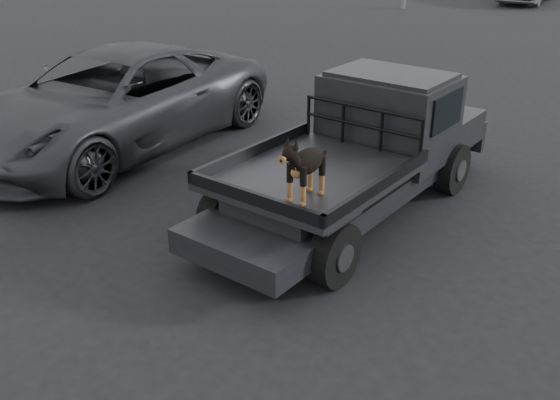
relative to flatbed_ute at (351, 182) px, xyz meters
The scene contains 6 objects.
ground 1.92m from the flatbed_ute, 110.15° to the right, with size 120.00×120.00×0.00m, color black.
flatbed_ute is the anchor object (origin of this frame).
ute_cab 1.31m from the flatbed_ute, 90.00° to the left, with size 1.72×1.30×0.88m, color black, non-canonical shape.
headache_rack 0.76m from the flatbed_ute, 90.00° to the left, with size 1.80×0.08×0.55m, color black, non-canonical shape.
dog 1.85m from the flatbed_ute, 77.32° to the right, with size 0.32×0.60×0.74m, color black, non-canonical shape.
parked_suv 4.72m from the flatbed_ute, behind, with size 2.81×6.09×1.69m, color #303035.
Camera 1 is at (4.67, -5.11, 3.88)m, focal length 40.00 mm.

